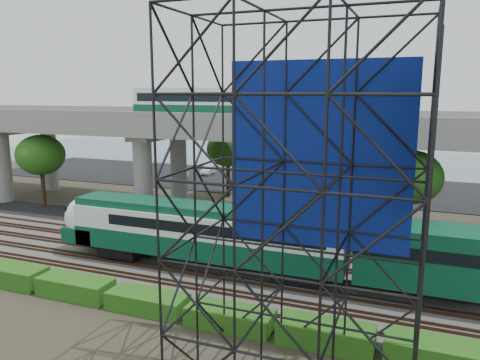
% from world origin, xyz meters
% --- Properties ---
extents(ground, '(140.00, 140.00, 0.00)m').
position_xyz_m(ground, '(0.00, 0.00, 0.00)').
color(ground, '#474233').
rests_on(ground, ground).
extents(ballast_bed, '(90.00, 12.00, 0.20)m').
position_xyz_m(ballast_bed, '(0.00, 2.00, 0.10)').
color(ballast_bed, slate).
rests_on(ballast_bed, ground).
extents(service_road, '(90.00, 5.00, 0.08)m').
position_xyz_m(service_road, '(0.00, 10.50, 0.04)').
color(service_road, black).
rests_on(service_road, ground).
extents(parking_lot, '(90.00, 18.00, 0.08)m').
position_xyz_m(parking_lot, '(0.00, 34.00, 0.04)').
color(parking_lot, black).
rests_on(parking_lot, ground).
extents(harbor_water, '(140.00, 40.00, 0.03)m').
position_xyz_m(harbor_water, '(0.00, 56.00, 0.01)').
color(harbor_water, slate).
rests_on(harbor_water, ground).
extents(rail_tracks, '(90.00, 9.52, 0.16)m').
position_xyz_m(rail_tracks, '(0.00, 2.00, 0.28)').
color(rail_tracks, '#472D1E').
rests_on(rail_tracks, ballast_bed).
extents(commuter_train, '(29.30, 3.06, 4.30)m').
position_xyz_m(commuter_train, '(3.61, 2.00, 2.88)').
color(commuter_train, black).
rests_on(commuter_train, rail_tracks).
extents(overpass, '(80.00, 12.00, 12.40)m').
position_xyz_m(overpass, '(-0.46, 16.00, 8.21)').
color(overpass, '#9E9B93').
rests_on(overpass, ground).
extents(scaffold_tower, '(9.36, 6.36, 15.00)m').
position_xyz_m(scaffold_tower, '(10.49, -7.98, 7.47)').
color(scaffold_tower, black).
rests_on(scaffold_tower, ground).
extents(hedge_strip, '(34.60, 1.80, 1.20)m').
position_xyz_m(hedge_strip, '(1.01, -4.30, 0.56)').
color(hedge_strip, '#205212').
rests_on(hedge_strip, ground).
extents(trees, '(40.94, 16.94, 7.69)m').
position_xyz_m(trees, '(-4.67, 16.17, 5.57)').
color(trees, '#382314').
rests_on(trees, ground).
extents(suv, '(5.24, 3.89, 1.32)m').
position_xyz_m(suv, '(-4.33, 10.20, 0.74)').
color(suv, black).
rests_on(suv, service_road).
extents(parked_cars, '(33.89, 9.89, 1.31)m').
position_xyz_m(parked_cars, '(0.97, 33.66, 0.70)').
color(parked_cars, silver).
rests_on(parked_cars, parking_lot).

